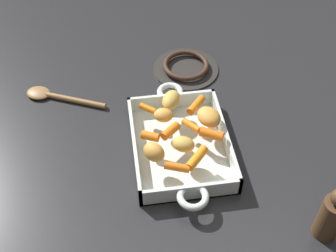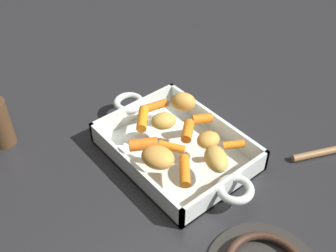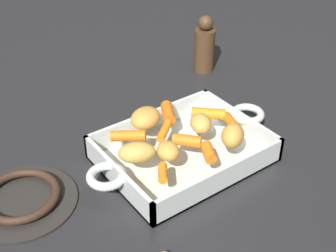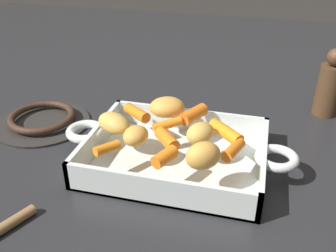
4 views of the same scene
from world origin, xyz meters
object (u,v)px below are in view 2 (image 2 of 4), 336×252
(potato_golden_large, at_px, (158,157))
(potato_halved, at_px, (164,120))
(baby_carrot_southeast, at_px, (188,131))
(baby_carrot_southwest, at_px, (185,171))
(potato_whole, at_px, (183,102))
(roasting_dish, at_px, (176,149))
(baby_carrot_short, at_px, (155,106))
(potato_near_roast, at_px, (216,159))
(potato_golden_small, at_px, (208,140))
(baby_carrot_long, at_px, (234,145))
(baby_carrot_northwest, at_px, (201,118))
(baby_carrot_center_left, at_px, (143,119))
(baby_carrot_northeast, at_px, (143,144))
(baby_carrot_center_right, at_px, (172,147))

(potato_golden_large, relative_size, potato_halved, 1.24)
(baby_carrot_southeast, height_order, baby_carrot_southwest, same)
(potato_whole, bearing_deg, roasting_dish, 129.58)
(potato_whole, bearing_deg, baby_carrot_short, 48.70)
(potato_whole, distance_m, potato_near_roast, 0.17)
(baby_carrot_southeast, height_order, potato_golden_small, potato_golden_small)
(baby_carrot_short, bearing_deg, potato_near_roast, 175.12)
(baby_carrot_long, bearing_deg, baby_carrot_southeast, 27.68)
(potato_whole, bearing_deg, potato_golden_large, 122.62)
(baby_carrot_southeast, relative_size, potato_halved, 0.98)
(baby_carrot_northwest, height_order, baby_carrot_southeast, same)
(baby_carrot_long, bearing_deg, baby_carrot_center_left, 27.62)
(potato_halved, bearing_deg, baby_carrot_northwest, -118.20)
(roasting_dish, distance_m, baby_carrot_northwest, 0.08)
(baby_carrot_northeast, distance_m, baby_carrot_northwest, 0.14)
(baby_carrot_northeast, distance_m, baby_carrot_southeast, 0.10)
(roasting_dish, bearing_deg, baby_carrot_center_left, 16.84)
(baby_carrot_short, relative_size, baby_carrot_southeast, 1.08)
(potato_golden_large, height_order, potato_halved, potato_golden_large)
(baby_carrot_short, relative_size, baby_carrot_center_left, 0.84)
(baby_carrot_southeast, distance_m, potato_near_roast, 0.10)
(baby_carrot_southwest, bearing_deg, baby_carrot_short, -22.85)
(baby_carrot_short, distance_m, baby_carrot_southeast, 0.11)
(potato_golden_small, bearing_deg, potato_near_roast, 151.44)
(baby_carrot_short, xyz_separation_m, potato_whole, (-0.04, -0.04, 0.01))
(potato_golden_small, bearing_deg, roasting_dish, 28.89)
(baby_carrot_southeast, xyz_separation_m, potato_golden_small, (-0.05, -0.01, 0.00))
(baby_carrot_center_left, bearing_deg, potato_whole, -103.34)
(potato_whole, bearing_deg, baby_carrot_southeast, 144.87)
(baby_carrot_center_right, bearing_deg, potato_golden_small, -120.31)
(baby_carrot_long, xyz_separation_m, potato_halved, (0.13, 0.06, 0.01))
(baby_carrot_short, relative_size, potato_golden_small, 1.19)
(baby_carrot_southeast, relative_size, potato_golden_large, 0.79)
(baby_carrot_short, bearing_deg, baby_carrot_center_right, 155.81)
(baby_carrot_northeast, xyz_separation_m, baby_carrot_southwest, (-0.10, -0.02, -0.00))
(baby_carrot_center_left, bearing_deg, baby_carrot_northwest, -128.55)
(baby_carrot_short, distance_m, baby_carrot_center_right, 0.13)
(baby_carrot_long, bearing_deg, potato_whole, -0.86)
(roasting_dish, distance_m, potato_whole, 0.10)
(potato_golden_large, bearing_deg, potato_whole, -57.38)
(baby_carrot_short, height_order, potato_near_roast, potato_near_roast)
(baby_carrot_short, height_order, baby_carrot_southwest, baby_carrot_southwest)
(baby_carrot_northeast, height_order, baby_carrot_center_left, baby_carrot_northeast)
(baby_carrot_southwest, bearing_deg, potato_halved, -23.83)
(baby_carrot_center_left, xyz_separation_m, baby_carrot_southwest, (-0.16, 0.03, -0.00))
(potato_near_roast, bearing_deg, baby_carrot_long, -79.11)
(baby_carrot_northeast, height_order, baby_carrot_southeast, baby_carrot_northeast)
(baby_carrot_center_left, height_order, baby_carrot_northwest, same)
(potato_golden_small, distance_m, potato_halved, 0.10)
(roasting_dish, distance_m, potato_near_roast, 0.12)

